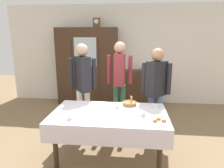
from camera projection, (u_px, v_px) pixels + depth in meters
name	position (u px, v px, depth m)	size (l,w,h in m)	color
ground_plane	(111.00, 149.00, 3.46)	(12.00, 12.00, 0.00)	#846B4C
back_wall	(121.00, 55.00, 5.70)	(6.40, 0.10, 2.70)	silver
dining_table	(109.00, 119.00, 3.08)	(1.74, 1.03, 0.75)	#3D2819
wall_cabinet	(88.00, 67.00, 5.58)	(1.63, 0.46, 2.08)	#3D2819
mantel_clock	(97.00, 23.00, 5.28)	(0.18, 0.11, 0.24)	brown
bookshelf_low	(141.00, 88.00, 5.61)	(1.03, 0.35, 0.95)	#3D2819
book_stack	(142.00, 70.00, 5.50)	(0.16, 0.21, 0.05)	#664C7A
tea_cup_center	(156.00, 106.00, 3.29)	(0.13, 0.13, 0.06)	silver
tea_cup_far_right	(70.00, 118.00, 2.83)	(0.13, 0.13, 0.06)	white
tea_cup_far_left	(143.00, 114.00, 2.96)	(0.13, 0.13, 0.06)	silver
tea_cup_back_edge	(117.00, 106.00, 3.29)	(0.13, 0.13, 0.06)	white
bread_basket	(130.00, 103.00, 3.41)	(0.24, 0.24, 0.16)	#9E7542
pastry_plate	(159.00, 121.00, 2.74)	(0.28, 0.28, 0.05)	white
spoon_front_edge	(124.00, 112.00, 3.10)	(0.12, 0.02, 0.01)	silver
spoon_near_left	(99.00, 107.00, 3.31)	(0.12, 0.02, 0.01)	silver
person_behind_table_right	(156.00, 85.00, 3.63)	(0.52, 0.39, 1.67)	slate
person_near_right_end	(83.00, 80.00, 3.82)	(0.52, 0.41, 1.74)	silver
person_behind_table_left	(120.00, 75.00, 4.21)	(0.52, 0.37, 1.76)	#33704C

